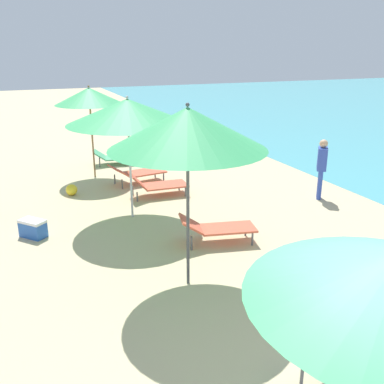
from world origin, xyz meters
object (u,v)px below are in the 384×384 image
lounger_nearest_shoreside (363,364)px  lounger_second_shoreside (217,227)px  cooler_box (33,228)px  umbrella_third (128,112)px  lounger_third_shoreside (157,184)px  person_walking_mid (322,164)px  lounger_farthest_inland (137,172)px  umbrella_farthest (89,96)px  umbrella_second (188,129)px  lounger_farthest_shoreside (113,157)px  beach_ball (72,190)px

lounger_nearest_shoreside → lounger_second_shoreside: 4.05m
lounger_nearest_shoreside → cooler_box: bearing=121.6°
umbrella_third → cooler_box: bearing=-172.5°
lounger_third_shoreside → person_walking_mid: size_ratio=1.00×
umbrella_third → lounger_farthest_inland: bearing=71.7°
lounger_farthest_inland → umbrella_farthest: bearing=122.2°
umbrella_second → lounger_farthest_shoreside: (0.58, 7.89, -2.28)m
lounger_nearest_shoreside → beach_ball: bearing=107.2°
beach_ball → person_walking_mid: bearing=-24.8°
lounger_third_shoreside → umbrella_third: bearing=-126.1°
lounger_farthest_shoreside → cooler_box: bearing=-108.2°
lounger_nearest_shoreside → lounger_third_shoreside: 7.20m
umbrella_farthest → lounger_second_shoreside: bearing=-76.3°
umbrella_third → cooler_box: umbrella_third is taller
umbrella_third → cooler_box: (-2.13, -0.28, -2.19)m
lounger_farthest_inland → person_walking_mid: person_walking_mid is taller
lounger_farthest_inland → beach_ball: 1.90m
umbrella_farthest → cooler_box: bearing=-117.0°
umbrella_second → umbrella_third: umbrella_second is taller
lounger_nearest_shoreside → umbrella_second: size_ratio=0.51×
cooler_box → umbrella_second: bearing=-52.5°
umbrella_third → lounger_third_shoreside: umbrella_third is taller
umbrella_second → lounger_second_shoreside: size_ratio=1.86×
umbrella_second → person_walking_mid: umbrella_second is taller
lounger_nearest_shoreside → umbrella_third: bearing=102.4°
umbrella_third → lounger_third_shoreside: (0.98, 1.19, -2.05)m
umbrella_third → umbrella_farthest: (-0.18, 3.55, -0.03)m
lounger_second_shoreside → lounger_third_shoreside: (-0.19, 3.15, -0.01)m
person_walking_mid → umbrella_third: bearing=-150.5°
umbrella_second → lounger_farthest_inland: umbrella_second is taller
beach_ball → lounger_farthest_inland: bearing=10.6°
lounger_farthest_inland → umbrella_second: bearing=-105.9°
umbrella_second → cooler_box: (-2.21, 2.88, -2.35)m
lounger_farthest_shoreside → umbrella_farthest: bearing=-114.4°
lounger_farthest_inland → person_walking_mid: bearing=-46.1°
lounger_farthest_shoreside → lounger_second_shoreside: bearing=-74.7°
person_walking_mid → cooler_box: bearing=-145.9°
lounger_second_shoreside → umbrella_farthest: (-1.35, 5.52, 2.02)m
umbrella_second → lounger_third_shoreside: (0.90, 4.35, -2.22)m
umbrella_farthest → umbrella_second: bearing=-87.8°
lounger_farthest_inland → beach_ball: size_ratio=5.44×
lounger_nearest_shoreside → lounger_farthest_shoreside: (-0.37, 10.74, -0.06)m
lounger_second_shoreside → umbrella_farthest: 6.03m
cooler_box → lounger_nearest_shoreside: bearing=-61.2°
lounger_nearest_shoreside → umbrella_third: umbrella_third is taller
lounger_farthest_shoreside → person_walking_mid: 6.72m
umbrella_third → lounger_farthest_inland: 3.26m
lounger_farthest_shoreside → person_walking_mid: person_walking_mid is taller
lounger_farthest_shoreside → person_walking_mid: (4.04, -5.32, 0.66)m
umbrella_farthest → lounger_farthest_inland: (0.98, -1.14, -2.01)m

